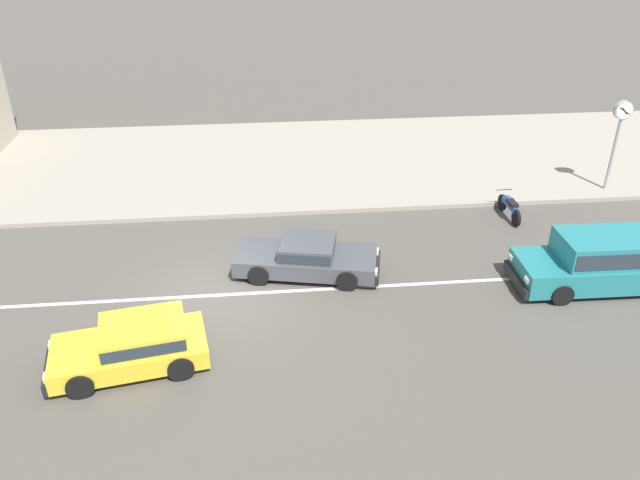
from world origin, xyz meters
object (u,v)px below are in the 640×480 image
at_px(minivan_teal_2, 609,259).
at_px(motorcycle_0, 509,206).
at_px(hatchback_yellow_3, 134,344).
at_px(street_clock, 620,124).
at_px(sedan_dark_grey_1, 308,257).

relative_size(minivan_teal_2, motorcycle_0, 2.72).
bearing_deg(motorcycle_0, minivan_teal_2, -75.92).
height_order(minivan_teal_2, hatchback_yellow_3, minivan_teal_2).
distance_m(motorcycle_0, street_clock, 5.17).
bearing_deg(street_clock, minivan_teal_2, -117.87).
height_order(sedan_dark_grey_1, motorcycle_0, sedan_dark_grey_1).
height_order(minivan_teal_2, street_clock, street_clock).
bearing_deg(motorcycle_0, sedan_dark_grey_1, -157.76).
bearing_deg(hatchback_yellow_3, minivan_teal_2, 9.83).
xyz_separation_m(hatchback_yellow_3, motorcycle_0, (11.48, 6.62, -0.17)).
bearing_deg(hatchback_yellow_3, motorcycle_0, 29.99).
distance_m(hatchback_yellow_3, street_clock, 18.00).
height_order(minivan_teal_2, motorcycle_0, minivan_teal_2).
relative_size(minivan_teal_2, hatchback_yellow_3, 1.29).
bearing_deg(motorcycle_0, hatchback_yellow_3, -150.01).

